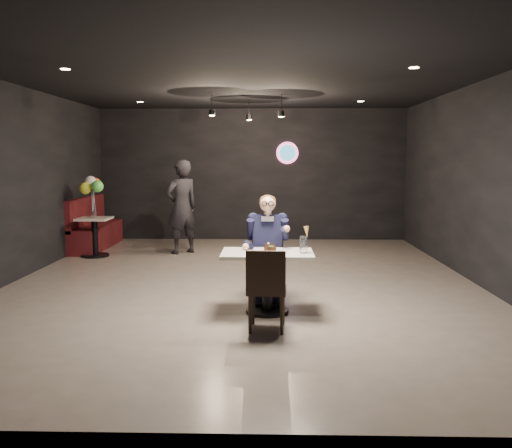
{
  "coord_description": "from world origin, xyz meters",
  "views": [
    {
      "loc": [
        0.4,
        -7.99,
        1.87
      ],
      "look_at": [
        0.22,
        -0.95,
        1.02
      ],
      "focal_mm": 38.0,
      "sensor_mm": 36.0,
      "label": 1
    }
  ],
  "objects_px": {
    "sundae_glass": "(303,245)",
    "balloon_vase": "(94,214)",
    "main_table": "(267,282)",
    "side_table": "(95,237)",
    "seated_man": "(268,247)",
    "chair_near": "(267,288)",
    "chair_far": "(268,267)",
    "passerby": "(182,207)",
    "booth_bench": "(96,223)"
  },
  "relations": [
    {
      "from": "main_table",
      "to": "sundae_glass",
      "type": "bearing_deg",
      "value": -7.77
    },
    {
      "from": "side_table",
      "to": "passerby",
      "type": "height_order",
      "value": "passerby"
    },
    {
      "from": "chair_far",
      "to": "passerby",
      "type": "relative_size",
      "value": 0.5
    },
    {
      "from": "side_table",
      "to": "main_table",
      "type": "bearing_deg",
      "value": -48.39
    },
    {
      "from": "chair_far",
      "to": "main_table",
      "type": "bearing_deg",
      "value": -90.0
    },
    {
      "from": "main_table",
      "to": "chair_far",
      "type": "relative_size",
      "value": 1.2
    },
    {
      "from": "seated_man",
      "to": "balloon_vase",
      "type": "relative_size",
      "value": 9.77
    },
    {
      "from": "main_table",
      "to": "balloon_vase",
      "type": "relative_size",
      "value": 7.46
    },
    {
      "from": "chair_far",
      "to": "chair_near",
      "type": "distance_m",
      "value": 1.21
    },
    {
      "from": "seated_man",
      "to": "side_table",
      "type": "height_order",
      "value": "seated_man"
    },
    {
      "from": "chair_near",
      "to": "booth_bench",
      "type": "distance_m",
      "value": 6.51
    },
    {
      "from": "seated_man",
      "to": "sundae_glass",
      "type": "xyz_separation_m",
      "value": [
        0.43,
        -0.61,
        0.13
      ]
    },
    {
      "from": "seated_man",
      "to": "side_table",
      "type": "xyz_separation_m",
      "value": [
        -3.33,
        3.19,
        -0.35
      ]
    },
    {
      "from": "side_table",
      "to": "chair_far",
      "type": "bearing_deg",
      "value": -43.85
    },
    {
      "from": "main_table",
      "to": "chair_near",
      "type": "relative_size",
      "value": 1.2
    },
    {
      "from": "sundae_glass",
      "to": "chair_near",
      "type": "bearing_deg",
      "value": -125.62
    },
    {
      "from": "main_table",
      "to": "side_table",
      "type": "bearing_deg",
      "value": 131.61
    },
    {
      "from": "chair_near",
      "to": "booth_bench",
      "type": "xyz_separation_m",
      "value": [
        -3.63,
        5.4,
        0.08
      ]
    },
    {
      "from": "main_table",
      "to": "chair_far",
      "type": "bearing_deg",
      "value": 90.0
    },
    {
      "from": "main_table",
      "to": "seated_man",
      "type": "bearing_deg",
      "value": 90.0
    },
    {
      "from": "sundae_glass",
      "to": "balloon_vase",
      "type": "height_order",
      "value": "sundae_glass"
    },
    {
      "from": "chair_far",
      "to": "seated_man",
      "type": "distance_m",
      "value": 0.26
    },
    {
      "from": "seated_man",
      "to": "booth_bench",
      "type": "distance_m",
      "value": 5.55
    },
    {
      "from": "chair_near",
      "to": "balloon_vase",
      "type": "bearing_deg",
      "value": 130.77
    },
    {
      "from": "balloon_vase",
      "to": "passerby",
      "type": "distance_m",
      "value": 1.67
    },
    {
      "from": "chair_near",
      "to": "sundae_glass",
      "type": "bearing_deg",
      "value": 58.08
    },
    {
      "from": "chair_far",
      "to": "passerby",
      "type": "bearing_deg",
      "value": 115.44
    },
    {
      "from": "seated_man",
      "to": "balloon_vase",
      "type": "height_order",
      "value": "seated_man"
    },
    {
      "from": "seated_man",
      "to": "passerby",
      "type": "height_order",
      "value": "passerby"
    },
    {
      "from": "chair_near",
      "to": "sundae_glass",
      "type": "height_order",
      "value": "sundae_glass"
    },
    {
      "from": "chair_near",
      "to": "seated_man",
      "type": "bearing_deg",
      "value": 93.69
    },
    {
      "from": "main_table",
      "to": "balloon_vase",
      "type": "height_order",
      "value": "balloon_vase"
    },
    {
      "from": "chair_far",
      "to": "sundae_glass",
      "type": "bearing_deg",
      "value": -54.84
    },
    {
      "from": "chair_far",
      "to": "passerby",
      "type": "distance_m",
      "value": 4.0
    },
    {
      "from": "booth_bench",
      "to": "passerby",
      "type": "height_order",
      "value": "passerby"
    },
    {
      "from": "passerby",
      "to": "seated_man",
      "type": "bearing_deg",
      "value": 78.05
    },
    {
      "from": "chair_near",
      "to": "side_table",
      "type": "xyz_separation_m",
      "value": [
        -3.33,
        4.4,
        -0.09
      ]
    },
    {
      "from": "chair_far",
      "to": "sundae_glass",
      "type": "relative_size",
      "value": 4.57
    },
    {
      "from": "side_table",
      "to": "balloon_vase",
      "type": "height_order",
      "value": "balloon_vase"
    },
    {
      "from": "chair_far",
      "to": "chair_near",
      "type": "xyz_separation_m",
      "value": [
        -0.0,
        -1.21,
        0.0
      ]
    },
    {
      "from": "main_table",
      "to": "chair_near",
      "type": "height_order",
      "value": "chair_near"
    },
    {
      "from": "chair_far",
      "to": "chair_near",
      "type": "height_order",
      "value": "same"
    },
    {
      "from": "main_table",
      "to": "booth_bench",
      "type": "xyz_separation_m",
      "value": [
        -3.63,
        4.74,
        0.16
      ]
    },
    {
      "from": "sundae_glass",
      "to": "passerby",
      "type": "bearing_deg",
      "value": 116.97
    },
    {
      "from": "chair_far",
      "to": "balloon_vase",
      "type": "distance_m",
      "value": 4.63
    },
    {
      "from": "booth_bench",
      "to": "passerby",
      "type": "bearing_deg",
      "value": -17.6
    },
    {
      "from": "main_table",
      "to": "chair_near",
      "type": "bearing_deg",
      "value": -90.0
    },
    {
      "from": "booth_bench",
      "to": "side_table",
      "type": "relative_size",
      "value": 2.87
    },
    {
      "from": "sundae_glass",
      "to": "balloon_vase",
      "type": "relative_size",
      "value": 1.36
    },
    {
      "from": "seated_man",
      "to": "booth_bench",
      "type": "bearing_deg",
      "value": 130.84
    }
  ]
}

